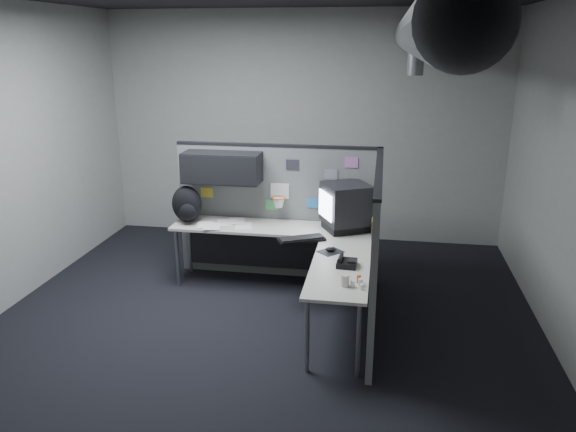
% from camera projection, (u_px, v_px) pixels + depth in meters
% --- Properties ---
extents(room, '(5.62, 5.62, 3.22)m').
position_uv_depth(room, '(320.00, 120.00, 5.04)').
color(room, black).
rests_on(room, ground).
extents(partition_back, '(2.44, 0.42, 1.63)m').
position_uv_depth(partition_back, '(263.00, 198.00, 6.66)').
color(partition_back, slate).
rests_on(partition_back, ground).
extents(partition_right, '(0.07, 2.23, 1.63)m').
position_uv_depth(partition_right, '(375.00, 248.00, 5.54)').
color(partition_right, slate).
rests_on(partition_right, ground).
extents(desk, '(2.31, 2.11, 0.73)m').
position_uv_depth(desk, '(288.00, 245.00, 6.21)').
color(desk, beige).
rests_on(desk, ground).
extents(monitor, '(0.63, 0.63, 0.53)m').
position_uv_depth(monitor, '(346.00, 206.00, 6.27)').
color(monitor, black).
rests_on(monitor, desk).
extents(keyboard, '(0.53, 0.39, 0.04)m').
position_uv_depth(keyboard, '(301.00, 239.00, 5.99)').
color(keyboard, black).
rests_on(keyboard, desk).
extents(mouse, '(0.29, 0.29, 0.05)m').
position_uv_depth(mouse, '(331.00, 250.00, 5.68)').
color(mouse, black).
rests_on(mouse, desk).
extents(phone, '(0.20, 0.21, 0.10)m').
position_uv_depth(phone, '(347.00, 262.00, 5.32)').
color(phone, black).
rests_on(phone, desk).
extents(bottles, '(0.12, 0.17, 0.08)m').
position_uv_depth(bottles, '(358.00, 282.00, 4.89)').
color(bottles, silver).
rests_on(bottles, desk).
extents(cup, '(0.09, 0.09, 0.10)m').
position_uv_depth(cup, '(345.00, 280.00, 4.89)').
color(cup, beige).
rests_on(cup, desk).
extents(papers, '(0.68, 0.56, 0.01)m').
position_uv_depth(papers, '(224.00, 224.00, 6.53)').
color(papers, white).
rests_on(papers, desk).
extents(backpack, '(0.36, 0.33, 0.44)m').
position_uv_depth(backpack, '(187.00, 205.00, 6.56)').
color(backpack, black).
rests_on(backpack, desk).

